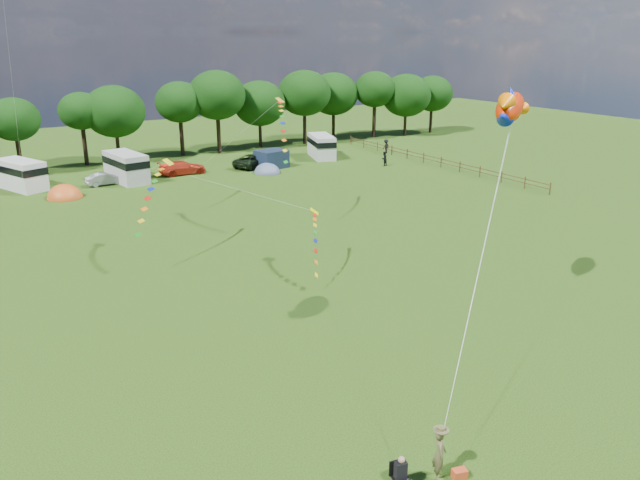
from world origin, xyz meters
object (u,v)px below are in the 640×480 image
campervan_d (322,146)px  tent_greyblue (267,173)px  car_b (105,179)px  walker_a (384,159)px  car_d (254,161)px  campervan_b (21,174)px  kite_flyer (440,454)px  fish_kite (509,108)px  walker_b (386,146)px  camp_chair (400,470)px  car_c (182,168)px  campervan_c (126,166)px  tent_orange (65,197)px

campervan_d → tent_greyblue: campervan_d is taller
car_b → walker_a: walker_a is taller
car_d → campervan_b: size_ratio=0.86×
kite_flyer → walker_a: size_ratio=1.12×
fish_kite → walker_b: 48.47m
car_d → camp_chair: 53.98m
car_d → walker_a: 14.89m
campervan_b → camp_chair: campervan_b is taller
car_c → fish_kite: size_ratio=1.28×
tent_greyblue → car_c: bearing=152.1°
walker_b → car_c: bearing=-20.8°
walker_a → campervan_b: bearing=-32.1°
car_c → campervan_b: 15.86m
kite_flyer → camp_chair: 1.58m
car_c → camp_chair: car_c is taller
car_c → car_d: size_ratio=0.90×
car_d → campervan_d: campervan_d is taller
car_d → fish_kite: fish_kite is taller
campervan_c → tent_orange: (-6.85, -3.65, -1.57)m
walker_b → tent_greyblue: bearing=-9.2°
campervan_c → tent_greyblue: bearing=-113.8°
campervan_b → tent_orange: campervan_b is taller
tent_orange → walker_a: size_ratio=2.10×
walker_b → camp_chair: bearing=35.8°
car_b → campervan_c: bearing=-81.8°
campervan_d → fish_kite: bearing=178.4°
fish_kite → walker_b: (24.31, 40.67, -10.20)m
campervan_c → camp_chair: bearing=166.7°
campervan_b → campervan_c: campervan_c is taller
campervan_c → kite_flyer: (-3.64, -51.05, -0.65)m
fish_kite → car_b: bearing=72.7°
car_c → walker_b: (26.35, -1.85, 0.15)m
car_b → walker_a: bearing=-106.6°
tent_orange → walker_a: bearing=-7.2°
campervan_d → walker_b: 8.71m
camp_chair → fish_kite: fish_kite is taller
kite_flyer → campervan_c: bearing=32.5°
tent_greyblue → camp_chair: camp_chair is taller
car_d → campervan_d: bearing=-108.7°
camp_chair → walker_a: size_ratio=0.81×
campervan_b → campervan_d: (33.60, -1.90, -0.05)m
campervan_c → camp_chair: campervan_c is taller
campervan_d → car_d: bearing=113.5°
tent_greyblue → fish_kite: (-6.04, -38.23, 11.06)m
campervan_c → tent_orange: campervan_c is taller
campervan_b → tent_greyblue: (23.80, -6.28, -1.51)m
car_d → tent_greyblue: bearing=153.0°
tent_orange → campervan_b: bearing=115.9°
car_b → campervan_d: 26.29m
fish_kite → walker_a: 40.72m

